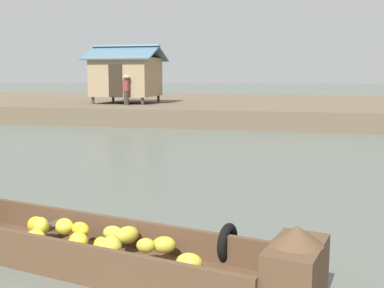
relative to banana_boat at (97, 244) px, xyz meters
The scene contains 5 objects.
ground_plane 6.31m from the banana_boat, 87.85° to the left, with size 300.00×300.00×0.00m, color #596056.
riverbank_strip 25.82m from the banana_boat, 89.48° to the left, with size 160.00×20.00×0.90m, color brown.
banana_boat is the anchor object (origin of this frame).
stilt_house_left 22.08m from the banana_boat, 110.41° to the left, with size 4.08×3.77×3.36m.
vendor_person 20.10m from the banana_boat, 110.38° to the left, with size 0.44×0.44×1.66m.
Camera 1 is at (2.36, -1.72, 2.48)m, focal length 43.74 mm.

